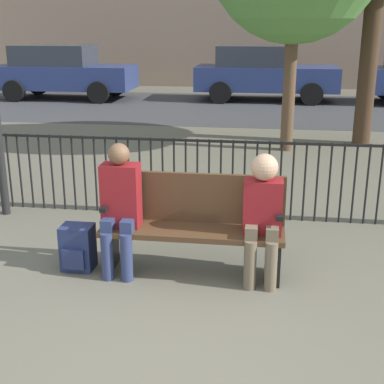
# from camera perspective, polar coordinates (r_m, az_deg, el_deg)

# --- Properties ---
(ground_plane) EXTENTS (80.00, 80.00, 0.00)m
(ground_plane) POSITION_cam_1_polar(r_m,az_deg,el_deg) (3.71, -3.73, -19.61)
(ground_plane) COLOR #605B4C
(park_bench) EXTENTS (1.68, 0.45, 0.92)m
(park_bench) POSITION_cam_1_polar(r_m,az_deg,el_deg) (4.94, 0.13, -3.13)
(park_bench) COLOR #4C331E
(park_bench) RESTS_ON ground
(seated_person_0) EXTENTS (0.34, 0.39, 1.23)m
(seated_person_0) POSITION_cam_1_polar(r_m,az_deg,el_deg) (4.89, -7.69, -1.16)
(seated_person_0) COLOR navy
(seated_person_0) RESTS_ON ground
(seated_person_1) EXTENTS (0.34, 0.39, 1.18)m
(seated_person_1) POSITION_cam_1_polar(r_m,az_deg,el_deg) (4.72, 7.55, -1.97)
(seated_person_1) COLOR brown
(seated_person_1) RESTS_ON ground
(backpack) EXTENTS (0.30, 0.27, 0.43)m
(backpack) POSITION_cam_1_polar(r_m,az_deg,el_deg) (5.19, -12.10, -5.84)
(backpack) COLOR navy
(backpack) RESTS_ON ground
(fence_railing) EXTENTS (9.01, 0.03, 0.95)m
(fence_railing) POSITION_cam_1_polar(r_m,az_deg,el_deg) (6.34, 1.86, 2.18)
(fence_railing) COLOR black
(fence_railing) RESTS_ON ground
(street_surface) EXTENTS (24.00, 6.00, 0.01)m
(street_surface) POSITION_cam_1_polar(r_m,az_deg,el_deg) (15.07, 5.63, 8.92)
(street_surface) COLOR #3D3D3F
(street_surface) RESTS_ON ground
(parked_car_0) EXTENTS (4.20, 1.94, 1.62)m
(parked_car_0) POSITION_cam_1_polar(r_m,az_deg,el_deg) (17.27, -13.66, 12.42)
(parked_car_0) COLOR navy
(parked_car_0) RESTS_ON ground
(parked_car_2) EXTENTS (4.20, 1.94, 1.62)m
(parked_car_2) POSITION_cam_1_polar(r_m,az_deg,el_deg) (16.55, 7.63, 12.54)
(parked_car_2) COLOR navy
(parked_car_2) RESTS_ON ground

